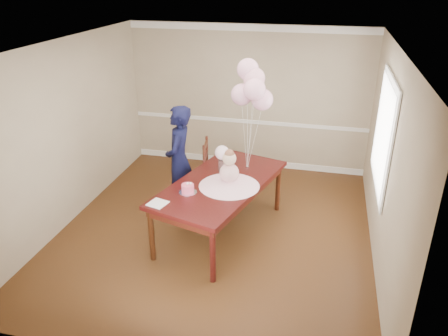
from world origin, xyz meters
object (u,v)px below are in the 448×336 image
(dining_table_top, at_px, (221,183))
(birthday_cake, at_px, (188,188))
(woman, at_px, (179,160))
(dining_chair_seat, at_px, (219,177))

(dining_table_top, relative_size, birthday_cake, 13.33)
(dining_table_top, distance_m, woman, 0.93)
(dining_chair_seat, bearing_deg, woman, -157.19)
(dining_table_top, height_order, woman, woman)
(dining_table_top, xyz_separation_m, dining_chair_seat, (-0.23, 0.84, -0.32))
(woman, bearing_deg, dining_chair_seat, 116.42)
(dining_chair_seat, relative_size, woman, 0.28)
(dining_table_top, xyz_separation_m, woman, (-0.78, 0.49, 0.07))
(dining_chair_seat, distance_m, woman, 0.75)
(dining_chair_seat, height_order, woman, woman)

